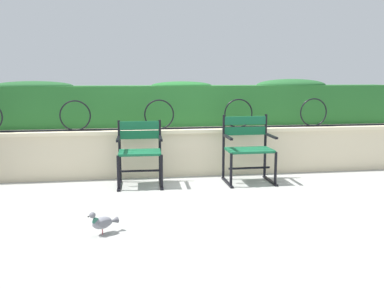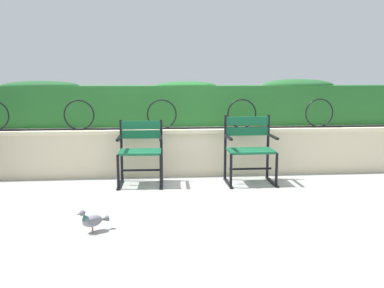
% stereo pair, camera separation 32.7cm
% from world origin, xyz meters
% --- Properties ---
extents(ground_plane, '(60.00, 60.00, 0.00)m').
position_xyz_m(ground_plane, '(0.00, 0.00, 0.00)').
color(ground_plane, '#9E9E99').
extents(stone_wall, '(6.72, 0.41, 0.67)m').
position_xyz_m(stone_wall, '(0.00, 0.76, 0.34)').
color(stone_wall, beige).
rests_on(stone_wall, ground).
extents(iron_arch_fence, '(6.19, 0.02, 0.42)m').
position_xyz_m(iron_arch_fence, '(-0.31, 0.69, 0.84)').
color(iron_arch_fence, black).
rests_on(iron_arch_fence, stone_wall).
extents(hedge_row, '(6.58, 0.49, 0.69)m').
position_xyz_m(hedge_row, '(0.01, 1.18, 0.99)').
color(hedge_row, '#236028').
rests_on(hedge_row, stone_wall).
extents(park_chair_left, '(0.59, 0.54, 0.83)m').
position_xyz_m(park_chair_left, '(-0.66, 0.24, 0.46)').
color(park_chair_left, '#145B38').
rests_on(park_chair_left, ground).
extents(park_chair_right, '(0.64, 0.52, 0.89)m').
position_xyz_m(park_chair_right, '(0.78, 0.20, 0.47)').
color(park_chair_right, '#145B38').
rests_on(park_chair_right, ground).
extents(pigeon_near_chairs, '(0.27, 0.19, 0.22)m').
position_xyz_m(pigeon_near_chairs, '(-1.05, -1.48, 0.11)').
color(pigeon_near_chairs, gray).
rests_on(pigeon_near_chairs, ground).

